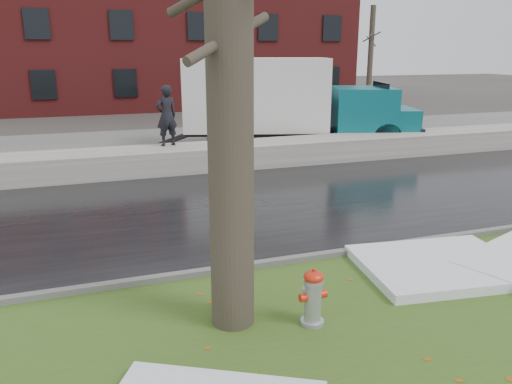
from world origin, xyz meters
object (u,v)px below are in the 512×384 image
object	(u,v)px
fire_hydrant	(313,295)
tree	(229,44)
box_truck	(284,101)
worker	(166,116)

from	to	relation	value
fire_hydrant	tree	xyz separation A→B (m)	(-0.99, 0.42, 3.22)
box_truck	worker	bearing A→B (deg)	-139.35
tree	box_truck	distance (m)	13.07
fire_hydrant	box_truck	xyz separation A→B (m)	(4.47, 12.14, 1.31)
tree	worker	xyz separation A→B (m)	(0.71, 9.60, -2.01)
worker	fire_hydrant	bearing A→B (deg)	76.52
box_truck	tree	bearing A→B (deg)	-98.37
box_truck	worker	distance (m)	5.21
tree	box_truck	world-z (taller)	tree
tree	fire_hydrant	bearing A→B (deg)	-22.94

